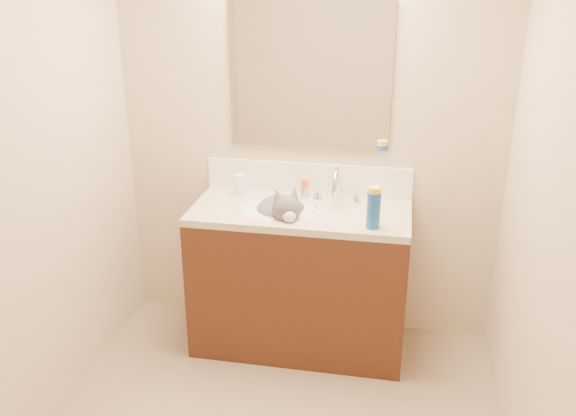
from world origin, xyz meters
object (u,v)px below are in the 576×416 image
at_px(cat, 282,214).
at_px(spray_can, 373,210).
at_px(faucet, 336,188).
at_px(silver_jar, 305,192).
at_px(vanity_cabinet, 300,281).
at_px(basin, 278,221).
at_px(pill_bottle, 239,185).
at_px(amber_bottle, 305,188).

bearing_deg(cat, spray_can, -40.77).
relative_size(faucet, spray_can, 1.47).
bearing_deg(silver_jar, vanity_cabinet, -87.46).
bearing_deg(basin, silver_jar, 63.31).
height_order(vanity_cabinet, pill_bottle, pill_bottle).
xyz_separation_m(vanity_cabinet, pill_bottle, (-0.39, 0.15, 0.51)).
distance_m(basin, amber_bottle, 0.28).
bearing_deg(faucet, amber_bottle, 163.78).
xyz_separation_m(vanity_cabinet, spray_can, (0.40, -0.18, 0.55)).
xyz_separation_m(faucet, amber_bottle, (-0.19, 0.05, -0.03)).
height_order(vanity_cabinet, spray_can, spray_can).
bearing_deg(vanity_cabinet, cat, -163.74).
bearing_deg(cat, silver_jar, 44.70).
bearing_deg(basin, cat, 4.49).
distance_m(cat, amber_bottle, 0.25).
bearing_deg(spray_can, pill_bottle, 157.05).
height_order(basin, silver_jar, silver_jar).
xyz_separation_m(pill_bottle, silver_jar, (0.38, 0.04, -0.03)).
bearing_deg(silver_jar, pill_bottle, -173.75).
xyz_separation_m(vanity_cabinet, faucet, (0.18, 0.14, 0.54)).
bearing_deg(cat, faucet, 7.39).
bearing_deg(pill_bottle, spray_can, -22.95).
distance_m(vanity_cabinet, basin, 0.40).
relative_size(silver_jar, spray_can, 0.31).
distance_m(amber_bottle, spray_can, 0.56).
bearing_deg(pill_bottle, silver_jar, 6.25).
bearing_deg(amber_bottle, vanity_cabinet, -87.42).
distance_m(basin, silver_jar, 0.27).
bearing_deg(vanity_cabinet, pill_bottle, 158.69).
bearing_deg(spray_can, faucet, 124.92).
relative_size(basin, pill_bottle, 3.66).
height_order(cat, pill_bottle, cat).
xyz_separation_m(pill_bottle, spray_can, (0.79, -0.33, 0.03)).
bearing_deg(basin, pill_bottle, 145.82).
relative_size(faucet, pill_bottle, 2.28).
bearing_deg(vanity_cabinet, faucet, 37.29).
xyz_separation_m(basin, silver_jar, (0.11, 0.22, 0.10)).
xyz_separation_m(faucet, pill_bottle, (-0.57, 0.01, -0.02)).
relative_size(vanity_cabinet, pill_bottle, 9.76).
height_order(vanity_cabinet, silver_jar, silver_jar).
distance_m(vanity_cabinet, spray_can, 0.70).
bearing_deg(spray_can, silver_jar, 137.68).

